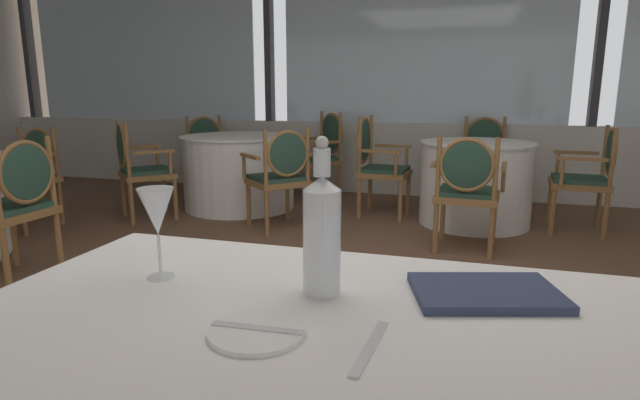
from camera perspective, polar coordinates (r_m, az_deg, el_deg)
The scene contains 20 objects.
ground_plane at distance 2.65m, azimuth 1.88°, elevation -15.05°, with size 15.06×15.06×0.00m, color brown.
window_wall_far at distance 6.07m, azimuth 10.96°, elevation 10.83°, with size 11.58×0.14×2.76m.
side_plate at distance 0.98m, azimuth -7.04°, elevation -14.39°, with size 0.19×0.19×0.01m, color white.
butter_knife at distance 0.98m, azimuth -7.05°, elevation -14.11°, with size 0.18×0.02×0.00m, color silver.
dinner_fork at distance 0.93m, azimuth 5.61°, elevation -16.13°, with size 0.21×0.02×0.00m, color silver.
water_bottle at distance 1.11m, azimuth 0.22°, elevation -3.54°, with size 0.08×0.08×0.35m.
wine_glass at distance 1.26m, azimuth -17.87°, elevation -1.43°, with size 0.09×0.09×0.22m.
menu_book at distance 1.19m, azimuth 18.12°, elevation -9.84°, with size 0.31×0.20×0.02m, color #2D3856.
background_table_1 at distance 4.90m, azimuth 17.04°, elevation 1.83°, with size 1.03×1.03×0.76m.
dining_chair_1_0 at distance 5.81m, azimuth 17.82°, elevation 5.03°, with size 0.56×0.50×0.95m.
dining_chair_1_1 at distance 5.02m, azimuth 6.29°, elevation 4.61°, with size 0.50×0.56×0.98m.
dining_chair_1_2 at distance 3.95m, azimuth 16.19°, elevation 1.64°, with size 0.56×0.50×0.90m.
dining_chair_1_3 at distance 4.91m, azimuth 28.18°, elevation 2.84°, with size 0.50×0.56×0.93m.
dining_chair_2_0 at distance 5.26m, azimuth -29.89°, elevation 3.05°, with size 0.55×0.49×0.90m.
dining_chair_2_3 at distance 3.75m, azimuth -31.18°, elevation 0.20°, with size 0.49×0.55×0.93m.
background_table_3 at distance 5.42m, azimuth -9.09°, elevation 3.14°, with size 1.18×1.18×0.76m.
dining_chair_3_0 at distance 4.47m, azimuth -4.38°, elevation 3.25°, with size 0.66×0.66×0.90m.
dining_chair_3_1 at distance 5.84m, azimuth 0.30°, elevation 5.74°, with size 0.66×0.66×0.99m.
dining_chair_3_2 at distance 6.35m, azimuth -12.51°, elevation 5.74°, with size 0.66×0.66×0.93m.
dining_chair_3_3 at distance 5.12m, azimuth -19.84°, elevation 3.90°, with size 0.66×0.66×0.93m.
Camera 1 is at (0.58, -2.28, 1.20)m, focal length 28.48 mm.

